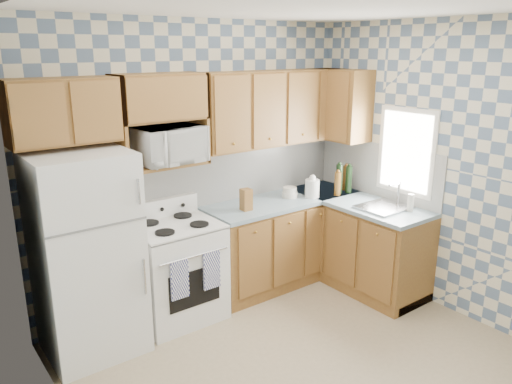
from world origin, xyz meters
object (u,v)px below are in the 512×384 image
at_px(stove_body, 177,272).
at_px(electric_kettle, 312,189).
at_px(microwave, 170,145).
at_px(refrigerator, 87,255).

relative_size(stove_body, electric_kettle, 4.75).
distance_m(stove_body, microwave, 1.17).
height_order(microwave, electric_kettle, microwave).
bearing_deg(stove_body, refrigerator, -178.22).
bearing_deg(stove_body, microwave, 65.04).
xyz_separation_m(stove_body, electric_kettle, (1.56, -0.13, 0.56)).
bearing_deg(refrigerator, electric_kettle, -2.47).
bearing_deg(stove_body, electric_kettle, -4.66).
distance_m(refrigerator, electric_kettle, 2.37).
distance_m(refrigerator, stove_body, 0.89).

